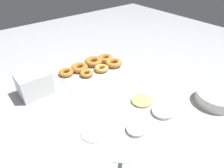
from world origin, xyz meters
The scene contains 9 objects.
ground_plane centered at (0.00, 0.00, 0.00)m, with size 3.00×3.00×0.00m, color #9EA0A5.
pancake_0 centered at (-0.10, 0.17, 0.01)m, with size 0.10×0.10×0.02m, color beige.
pancake_1 centered at (0.07, 0.17, 0.01)m, with size 0.08×0.08×0.01m, color silver.
pancake_2 centered at (-0.08, 0.05, 0.01)m, with size 0.10×0.10×0.01m, color tan.
pancake_3 centered at (0.22, 0.07, 0.00)m, with size 0.11×0.11×0.01m, color beige.
donut_tray centered at (-0.09, -0.38, 0.02)m, with size 0.41×0.21×0.04m.
batter_bowl centered at (-0.37, 0.28, 0.03)m, with size 0.20×0.20×0.06m.
container_stack centered at (0.30, -0.35, 0.06)m, with size 0.16×0.12×0.12m.
spatula centered at (0.21, 0.23, 0.00)m, with size 0.19×0.18×0.01m.
Camera 1 is at (0.52, 0.56, 0.64)m, focal length 32.00 mm.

